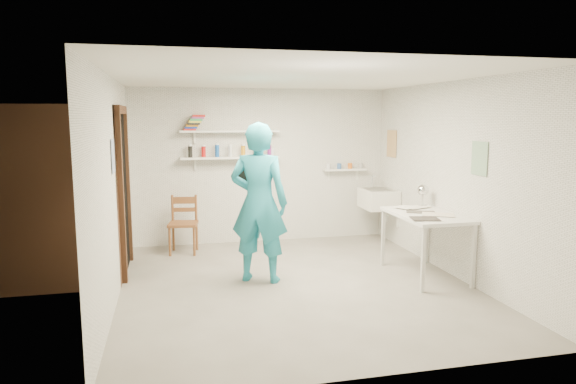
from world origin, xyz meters
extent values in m
cube|color=slate|center=(0.00, 0.00, -0.01)|extent=(4.00, 4.50, 0.02)
cube|color=silver|center=(0.00, 0.00, 2.41)|extent=(4.00, 4.50, 0.02)
cube|color=silver|center=(0.00, 2.26, 1.20)|extent=(4.00, 0.02, 2.40)
cube|color=silver|center=(0.00, -2.26, 1.20)|extent=(4.00, 0.02, 2.40)
cube|color=silver|center=(-2.01, 0.00, 1.20)|extent=(0.02, 4.50, 2.40)
cube|color=silver|center=(2.01, 0.00, 1.20)|extent=(0.02, 4.50, 2.40)
cube|color=black|center=(-1.99, 1.05, 1.00)|extent=(0.02, 0.90, 2.00)
cube|color=brown|center=(-2.70, 1.05, 1.05)|extent=(1.40, 1.50, 2.10)
cube|color=brown|center=(-1.97, 1.05, 2.05)|extent=(0.06, 1.05, 0.10)
cube|color=brown|center=(-1.97, 0.55, 1.00)|extent=(0.06, 0.10, 2.00)
cube|color=brown|center=(-1.97, 1.55, 1.00)|extent=(0.06, 0.10, 2.00)
cube|color=white|center=(-0.50, 2.13, 1.35)|extent=(1.50, 0.22, 0.03)
cube|color=white|center=(-0.50, 2.13, 1.75)|extent=(1.50, 0.22, 0.03)
cube|color=white|center=(1.35, 2.17, 1.12)|extent=(0.70, 0.14, 0.03)
cube|color=#334C7F|center=(-1.99, 0.05, 1.55)|extent=(0.01, 0.28, 0.36)
cube|color=#995933|center=(1.99, 1.80, 1.55)|extent=(0.01, 0.34, 0.42)
cube|color=#3F724C|center=(1.99, -0.55, 1.50)|extent=(0.01, 0.30, 0.38)
cube|color=white|center=(1.75, 1.70, 0.70)|extent=(0.48, 0.60, 0.30)
imported|color=teal|center=(-0.39, 0.26, 0.95)|extent=(0.82, 0.70, 1.91)
cylinder|color=#C8B088|center=(-0.48, 0.46, 1.27)|extent=(0.33, 0.17, 0.34)
cube|color=brown|center=(-1.24, 1.76, 0.43)|extent=(0.46, 0.45, 0.86)
cube|color=silver|center=(1.64, -0.03, 0.40)|extent=(0.71, 1.19, 0.79)
sphere|color=silver|center=(1.84, 0.44, 1.01)|extent=(0.15, 0.15, 0.15)
cylinder|color=black|center=(-1.10, 2.13, 1.45)|extent=(0.06, 0.06, 0.17)
cylinder|color=red|center=(-0.90, 2.13, 1.45)|extent=(0.06, 0.06, 0.17)
cylinder|color=blue|center=(-0.70, 2.13, 1.45)|extent=(0.06, 0.06, 0.17)
cylinder|color=white|center=(-0.50, 2.13, 1.45)|extent=(0.06, 0.06, 0.17)
cylinder|color=orange|center=(-0.30, 2.13, 1.45)|extent=(0.06, 0.06, 0.17)
cylinder|color=#268C3F|center=(-0.10, 2.13, 1.45)|extent=(0.06, 0.06, 0.17)
cylinder|color=#8C268C|center=(0.10, 2.13, 1.45)|extent=(0.06, 0.06, 0.17)
cube|color=red|center=(-1.10, 2.13, 1.78)|extent=(0.18, 0.14, 0.03)
cube|color=#1933A5|center=(-1.08, 2.13, 1.81)|extent=(0.18, 0.14, 0.03)
cube|color=orange|center=(-1.06, 2.13, 1.83)|extent=(0.18, 0.14, 0.03)
cube|color=black|center=(-1.04, 2.13, 1.86)|extent=(0.18, 0.14, 0.03)
cube|color=yellow|center=(-1.02, 2.13, 1.89)|extent=(0.18, 0.14, 0.03)
cube|color=#338C4C|center=(-1.00, 2.13, 1.92)|extent=(0.18, 0.14, 0.03)
cube|color=#8C3F8C|center=(-0.98, 2.13, 1.95)|extent=(0.18, 0.14, 0.03)
cube|color=red|center=(-0.96, 2.13, 1.97)|extent=(0.18, 0.14, 0.03)
cylinder|color=silver|center=(1.14, 2.17, 1.18)|extent=(0.07, 0.07, 0.09)
cylinder|color=#335999|center=(1.28, 2.17, 1.18)|extent=(0.07, 0.07, 0.09)
cylinder|color=orange|center=(1.42, 2.17, 1.18)|extent=(0.07, 0.07, 0.09)
cylinder|color=#999999|center=(1.56, 2.17, 1.18)|extent=(0.07, 0.07, 0.09)
cube|color=silver|center=(1.64, -0.03, 0.79)|extent=(0.30, 0.22, 0.00)
cube|color=#4C4742|center=(1.64, -0.03, 0.80)|extent=(0.30, 0.22, 0.00)
cube|color=beige|center=(1.64, -0.03, 0.80)|extent=(0.30, 0.22, 0.00)
cube|color=#383330|center=(1.64, -0.03, 0.80)|extent=(0.30, 0.22, 0.00)
cube|color=silver|center=(1.64, -0.03, 0.81)|extent=(0.30, 0.22, 0.00)
cube|color=silver|center=(1.64, -0.03, 0.81)|extent=(0.30, 0.22, 0.00)
camera|label=1|loc=(-1.41, -5.66, 1.96)|focal=32.00mm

